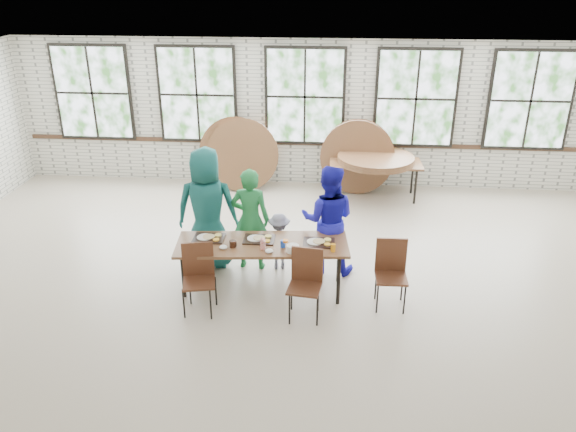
% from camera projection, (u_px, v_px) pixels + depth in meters
% --- Properties ---
extents(room, '(12.00, 12.00, 12.00)m').
position_uv_depth(room, '(305.00, 99.00, 11.29)').
color(room, '#B3A38E').
rests_on(room, ground).
extents(dining_table, '(2.46, 1.02, 0.74)m').
position_uv_depth(dining_table, '(262.00, 247.00, 7.87)').
color(dining_table, brown).
rests_on(dining_table, ground).
extents(chair_near_left, '(0.50, 0.48, 0.95)m').
position_uv_depth(chair_near_left, '(199.00, 272.00, 7.48)').
color(chair_near_left, '#522C1B').
rests_on(chair_near_left, ground).
extents(chair_near_right, '(0.47, 0.46, 0.95)m').
position_uv_depth(chair_near_right, '(306.00, 277.00, 7.35)').
color(chair_near_right, '#522C1B').
rests_on(chair_near_right, ground).
extents(chair_spare, '(0.43, 0.41, 0.95)m').
position_uv_depth(chair_spare, '(391.00, 267.00, 7.59)').
color(chair_spare, '#522C1B').
rests_on(chair_spare, ground).
extents(adult_teal, '(0.99, 0.70, 1.90)m').
position_uv_depth(adult_teal, '(207.00, 209.00, 8.42)').
color(adult_teal, '#1B6760').
rests_on(adult_teal, ground).
extents(adult_green, '(0.60, 0.41, 1.61)m').
position_uv_depth(adult_green, '(250.00, 219.00, 8.43)').
color(adult_green, '#20793B').
rests_on(adult_green, ground).
extents(toddler, '(0.62, 0.41, 0.90)m').
position_uv_depth(toddler, '(279.00, 241.00, 8.54)').
color(toddler, '#12133A').
rests_on(toddler, ground).
extents(adult_blue, '(0.87, 0.71, 1.69)m').
position_uv_depth(adult_blue, '(328.00, 220.00, 8.32)').
color(adult_blue, '#1B1AB6').
rests_on(adult_blue, ground).
extents(storage_table, '(1.81, 0.78, 0.74)m').
position_uv_depth(storage_table, '(375.00, 165.00, 11.07)').
color(storage_table, brown).
rests_on(storage_table, ground).
extents(tabletop_clutter, '(2.02, 0.58, 0.11)m').
position_uv_depth(tabletop_clutter, '(268.00, 243.00, 7.79)').
color(tabletop_clutter, black).
rests_on(tabletop_clutter, dining_table).
extents(round_tops_stacked, '(1.50, 1.50, 0.13)m').
position_uv_depth(round_tops_stacked, '(376.00, 159.00, 11.03)').
color(round_tops_stacked, brown).
rests_on(round_tops_stacked, storage_table).
extents(round_tops_leaning, '(4.02, 0.48, 1.49)m').
position_uv_depth(round_tops_leaning, '(297.00, 156.00, 11.45)').
color(round_tops_leaning, brown).
rests_on(round_tops_leaning, ground).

